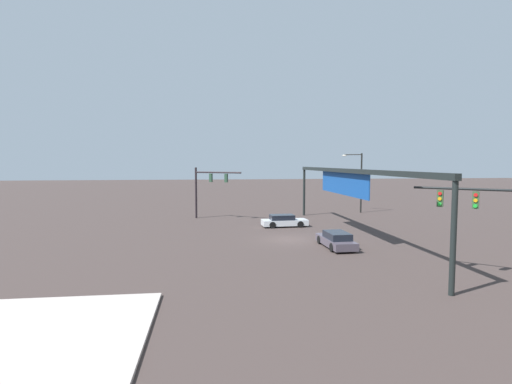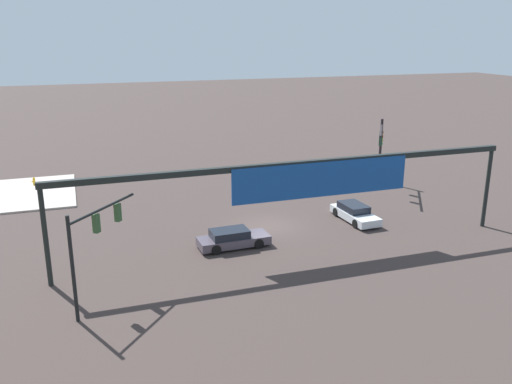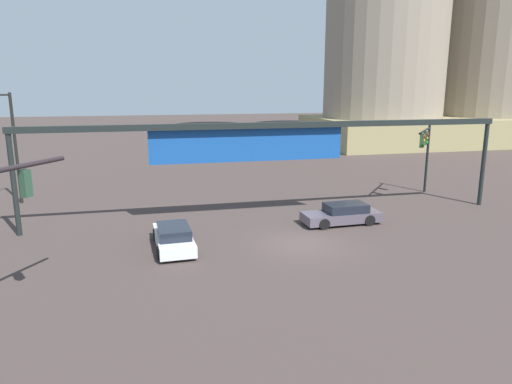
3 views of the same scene
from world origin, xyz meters
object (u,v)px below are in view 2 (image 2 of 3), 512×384
traffic_signal_opposite_side (381,142)px  traffic_signal_near_corner (93,236)px  sedan_car_approaching (355,213)px  fire_hydrant_on_curb (34,181)px  sedan_car_waiting_far (233,239)px

traffic_signal_opposite_side → traffic_signal_near_corner: bearing=-26.9°
traffic_signal_opposite_side → sedan_car_approaching: bearing=-8.3°
traffic_signal_opposite_side → fire_hydrant_on_curb: traffic_signal_opposite_side is taller
sedan_car_approaching → sedan_car_waiting_far: 10.19m
traffic_signal_opposite_side → sedan_car_waiting_far: (16.50, 9.57, -3.43)m
traffic_signal_near_corner → sedan_car_approaching: 20.27m
traffic_signal_near_corner → fire_hydrant_on_curb: (4.18, -24.69, -3.32)m
sedan_car_waiting_far → sedan_car_approaching: bearing=9.6°
traffic_signal_near_corner → fire_hydrant_on_curb: 25.26m
traffic_signal_near_corner → sedan_car_approaching: size_ratio=1.18×
traffic_signal_near_corner → traffic_signal_opposite_side: 29.20m
traffic_signal_near_corner → sedan_car_waiting_far: 10.63m
traffic_signal_near_corner → traffic_signal_opposite_side: bearing=-19.2°
traffic_signal_near_corner → sedan_car_waiting_far: size_ratio=1.15×
traffic_signal_opposite_side → sedan_car_waiting_far: 19.38m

